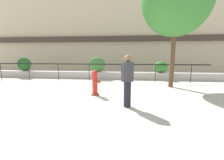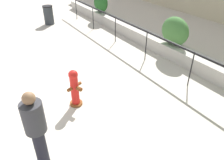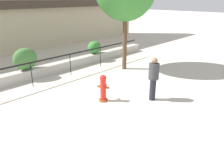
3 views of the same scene
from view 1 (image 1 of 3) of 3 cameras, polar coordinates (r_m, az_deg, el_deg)
ground_plane at (r=5.67m, az=-21.67°, el=-8.89°), size 120.00×120.00×0.00m
building_facade at (r=17.06m, az=-2.53°, el=17.24°), size 30.00×1.36×8.00m
planter_wall_low at (r=11.14m, az=-7.19°, el=1.92°), size 18.00×0.70×0.50m
fence_railing_segment at (r=10.00m, az=-8.77°, el=5.42°), size 15.00×0.05×1.15m
hedge_bush_0 at (r=13.41m, az=-30.45°, el=5.28°), size 1.10×0.66×1.04m
hedge_bush_1 at (r=10.99m, az=-5.71°, el=5.95°), size 1.21×0.69×1.07m
hedge_bush_2 at (r=10.98m, az=18.15°, el=4.76°), size 0.93×0.70×0.78m
fire_hydrant at (r=6.48m, az=-6.50°, el=-0.94°), size 0.48×0.47×1.08m
street_tree at (r=9.01m, az=23.30°, el=26.32°), size 3.45×3.11×6.25m
pedestrian at (r=4.92m, az=5.95°, el=0.83°), size 0.51×0.51×1.73m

